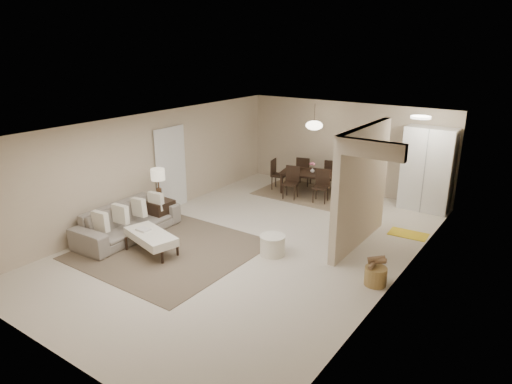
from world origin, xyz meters
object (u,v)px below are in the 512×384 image
Objects in this scene: pantry_cabinet at (427,169)px; round_pouf at (273,245)px; wicker_basket at (376,276)px; dining_table at (312,183)px; ottoman_bench at (151,237)px; sofa at (128,221)px; side_table at (160,212)px.

round_pouf is (-1.73, -4.37, -0.85)m from pantry_cabinet.
pantry_cabinet is 5.42× the size of wicker_basket.
pantry_cabinet reaches higher than dining_table.
ottoman_bench is 0.78× the size of dining_table.
round_pouf is at bearing -85.54° from dining_table.
ottoman_bench is 2.61× the size of round_pouf.
round_pouf reaches higher than wicker_basket.
pantry_cabinet is at bearing 70.98° from ottoman_bench.
sofa reaches higher than round_pouf.
ottoman_bench is 1.56m from side_table.
wicker_basket is (5.15, 0.16, -0.12)m from side_table.
dining_table reaches higher than ottoman_bench.
side_table is 0.33× the size of dining_table.
sofa reaches higher than ottoman_bench.
wicker_basket is at bearing 0.62° from round_pouf.
dining_table is (1.85, 4.95, -0.05)m from sofa.
pantry_cabinet is at bearing -3.77° from dining_table.
sofa is 4.66× the size of round_pouf.
sofa reaches higher than wicker_basket.
dining_table is (-1.22, 3.90, 0.10)m from round_pouf.
side_table is 1.48× the size of wicker_basket.
pantry_cabinet is 4.46m from wicker_basket.
side_table reaches higher than wicker_basket.
side_table is at bearing -6.35° from sofa.
side_table is at bearing -177.43° from round_pouf.
round_pouf is at bearing -74.44° from sofa.
round_pouf is at bearing 2.57° from side_table.
ottoman_bench reaches higher than wicker_basket.
dining_table is (0.81, 5.25, -0.05)m from ottoman_bench.
wicker_basket is at bearing -84.75° from pantry_cabinet.
sofa is 3.25m from round_pouf.
pantry_cabinet reaches higher than sofa.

